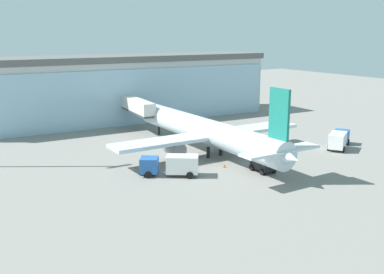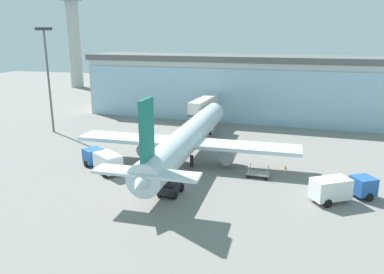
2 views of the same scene
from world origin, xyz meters
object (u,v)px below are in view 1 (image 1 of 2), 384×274
object	(u,v)px
jet_bridge	(135,106)
pushback_tug	(263,165)
fuel_truck	(339,139)
safety_cone_wingtip	(273,140)
airplane	(207,131)
safety_cone_nose	(224,165)
baggage_cart	(274,146)
catering_truck	(172,165)

from	to	relation	value
jet_bridge	pushback_tug	world-z (taller)	jet_bridge
jet_bridge	fuel_truck	xyz separation A→B (m)	(21.20, -29.13, -3.07)
safety_cone_wingtip	jet_bridge	bearing A→B (deg)	126.68
airplane	fuel_truck	size ratio (longest dim) A/B	5.19
jet_bridge	safety_cone_nose	size ratio (longest dim) A/B	27.09
fuel_truck	safety_cone_nose	distance (m)	21.44
fuel_truck	baggage_cart	xyz separation A→B (m)	(-9.19, 4.66, -0.97)
baggage_cart	pushback_tug	size ratio (longest dim) A/B	0.88
fuel_truck	safety_cone_nose	size ratio (longest dim) A/B	13.42
fuel_truck	pushback_tug	world-z (taller)	fuel_truck
safety_cone_nose	safety_cone_wingtip	world-z (taller)	same
jet_bridge	fuel_truck	bearing A→B (deg)	-138.17
airplane	catering_truck	distance (m)	11.92
jet_bridge	catering_truck	distance (m)	28.50
baggage_cart	safety_cone_nose	world-z (taller)	baggage_cart
fuel_truck	safety_cone_wingtip	bearing A→B (deg)	93.29
airplane	safety_cone_wingtip	world-z (taller)	airplane
fuel_truck	safety_cone_wingtip	world-z (taller)	fuel_truck
fuel_truck	jet_bridge	bearing A→B (deg)	94.83
jet_bridge	pushback_tug	bearing A→B (deg)	-169.05
jet_bridge	safety_cone_wingtip	distance (m)	25.95
safety_cone_wingtip	catering_truck	bearing A→B (deg)	-164.02
pushback_tug	airplane	bearing A→B (deg)	9.11
safety_cone_nose	baggage_cart	bearing A→B (deg)	15.31
baggage_cart	fuel_truck	bearing A→B (deg)	-22.43
jet_bridge	pushback_tug	xyz separation A→B (m)	(2.91, -32.19, -3.57)
jet_bridge	baggage_cart	xyz separation A→B (m)	(12.01, -24.47, -4.04)
fuel_truck	airplane	bearing A→B (deg)	125.20
jet_bridge	safety_cone_nose	bearing A→B (deg)	-174.56
airplane	safety_cone_nose	distance (m)	8.03
fuel_truck	pushback_tug	xyz separation A→B (m)	(-18.29, -3.06, -0.49)
catering_truck	safety_cone_wingtip	xyz separation A→B (m)	(23.26, 6.66, -1.19)
pushback_tug	safety_cone_wingtip	size ratio (longest dim) A/B	6.02
airplane	pushback_tug	xyz separation A→B (m)	(1.09, -11.52, -2.42)
baggage_cart	pushback_tug	world-z (taller)	pushback_tug
jet_bridge	fuel_truck	distance (m)	36.16
jet_bridge	catering_truck	xyz separation A→B (m)	(-7.96, -27.19, -3.07)
safety_cone_wingtip	fuel_truck	bearing A→B (deg)	-55.50
safety_cone_nose	safety_cone_wingtip	bearing A→B (deg)	25.18
safety_cone_nose	pushback_tug	bearing A→B (deg)	-54.98
jet_bridge	catering_truck	world-z (taller)	jet_bridge
jet_bridge	baggage_cart	world-z (taller)	jet_bridge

